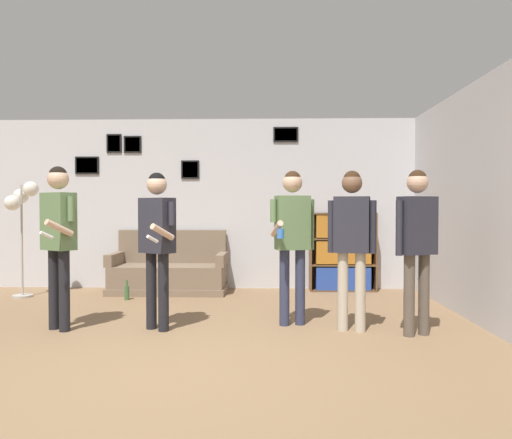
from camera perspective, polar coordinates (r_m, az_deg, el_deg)
ground_plane at (r=4.14m, az=-11.23°, el=-16.84°), size 20.00×20.00×0.00m
wall_back at (r=8.01m, az=-4.71°, el=1.84°), size 8.71×0.08×2.70m
wall_right at (r=6.32m, az=23.05°, el=1.80°), size 0.06×6.50×2.70m
couch at (r=7.77m, az=-9.88°, el=-5.95°), size 1.75×0.80×0.94m
bookshelf at (r=7.85m, az=9.86°, el=-3.68°), size 1.02×0.30×1.21m
floor_lamp at (r=7.91m, az=-25.23°, el=1.55°), size 0.43×0.46×1.67m
person_player_foreground_left at (r=5.62m, az=-21.66°, el=-1.03°), size 0.43×0.60×1.72m
person_player_foreground_center at (r=5.34m, az=-11.26°, el=-1.59°), size 0.43×0.59×1.66m
person_watcher_holding_cup at (r=5.46m, az=4.19°, el=-1.24°), size 0.49×0.50×1.69m
person_spectator_near_bookshelf at (r=5.28m, az=10.89°, el=-1.51°), size 0.49×0.29×1.67m
person_spectator_far_right at (r=5.26m, az=17.92°, el=-1.60°), size 0.47×0.32×1.67m
bottle_on_floor at (r=7.26m, az=-14.55°, el=-8.04°), size 0.07×0.07×0.28m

